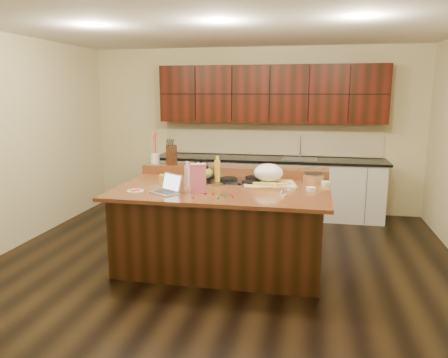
# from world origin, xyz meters

# --- Properties ---
(room) EXTENTS (5.52, 5.02, 2.72)m
(room) POSITION_xyz_m (0.00, 0.00, 1.35)
(room) COLOR black
(room) RESTS_ON ground
(island) EXTENTS (2.40, 1.60, 0.92)m
(island) POSITION_xyz_m (0.00, 0.00, 0.46)
(island) COLOR black
(island) RESTS_ON ground
(back_ledge) EXTENTS (2.40, 0.30, 0.12)m
(back_ledge) POSITION_xyz_m (0.00, 0.70, 0.98)
(back_ledge) COLOR black
(back_ledge) RESTS_ON island
(cooktop) EXTENTS (0.92, 0.52, 0.05)m
(cooktop) POSITION_xyz_m (0.00, 0.30, 0.94)
(cooktop) COLOR gray
(cooktop) RESTS_ON island
(back_counter) EXTENTS (3.70, 0.66, 2.40)m
(back_counter) POSITION_xyz_m (0.30, 2.23, 0.98)
(back_counter) COLOR silver
(back_counter) RESTS_ON ground
(kettle) EXTENTS (0.27, 0.27, 0.18)m
(kettle) POSITION_xyz_m (-0.30, 0.17, 1.06)
(kettle) COLOR black
(kettle) RESTS_ON cooktop
(green_bowl) EXTENTS (0.31, 0.31, 0.15)m
(green_bowl) POSITION_xyz_m (-0.30, 0.17, 1.04)
(green_bowl) COLOR olive
(green_bowl) RESTS_ON cooktop
(laptop) EXTENTS (0.37, 0.35, 0.20)m
(laptop) POSITION_xyz_m (-0.52, -0.42, 0.97)
(laptop) COLOR #B7B7BC
(laptop) RESTS_ON island
(oil_bottle) EXTENTS (0.08, 0.08, 0.27)m
(oil_bottle) POSITION_xyz_m (-0.12, 0.22, 1.06)
(oil_bottle) COLOR gold
(oil_bottle) RESTS_ON island
(vinegar_bottle) EXTENTS (0.08, 0.08, 0.25)m
(vinegar_bottle) POSITION_xyz_m (-0.39, -0.11, 1.04)
(vinegar_bottle) COLOR silver
(vinegar_bottle) RESTS_ON island
(wooden_tray) EXTENTS (0.67, 0.54, 0.24)m
(wooden_tray) POSITION_xyz_m (0.50, 0.23, 1.03)
(wooden_tray) COLOR tan
(wooden_tray) RESTS_ON island
(ramekin_a) EXTENTS (0.12, 0.12, 0.04)m
(ramekin_a) POSITION_xyz_m (0.99, -0.03, 0.94)
(ramekin_a) COLOR white
(ramekin_a) RESTS_ON island
(ramekin_b) EXTENTS (0.12, 0.12, 0.04)m
(ramekin_b) POSITION_xyz_m (0.77, -0.03, 0.94)
(ramekin_b) COLOR white
(ramekin_b) RESTS_ON island
(ramekin_c) EXTENTS (0.12, 0.12, 0.04)m
(ramekin_c) POSITION_xyz_m (1.15, 0.32, 0.94)
(ramekin_c) COLOR white
(ramekin_c) RESTS_ON island
(strainer_bowl) EXTENTS (0.30, 0.30, 0.09)m
(strainer_bowl) POSITION_xyz_m (1.01, 0.43, 0.97)
(strainer_bowl) COLOR #996B3F
(strainer_bowl) RESTS_ON island
(kitchen_timer) EXTENTS (0.10, 0.10, 0.07)m
(kitchen_timer) POSITION_xyz_m (0.69, -0.20, 0.96)
(kitchen_timer) COLOR silver
(kitchen_timer) RESTS_ON island
(pink_bag) EXTENTS (0.19, 0.14, 0.31)m
(pink_bag) POSITION_xyz_m (-0.21, -0.33, 1.08)
(pink_bag) COLOR pink
(pink_bag) RESTS_ON island
(candy_plate) EXTENTS (0.19, 0.19, 0.01)m
(candy_plate) POSITION_xyz_m (-0.89, -0.43, 0.93)
(candy_plate) COLOR white
(candy_plate) RESTS_ON island
(package_box) EXTENTS (0.10, 0.07, 0.12)m
(package_box) POSITION_xyz_m (-0.69, -0.06, 0.98)
(package_box) COLOR #E3CD50
(package_box) RESTS_ON island
(utensil_crock) EXTENTS (0.15, 0.15, 0.14)m
(utensil_crock) POSITION_xyz_m (-1.07, 0.70, 1.11)
(utensil_crock) COLOR white
(utensil_crock) RESTS_ON back_ledge
(knife_block) EXTENTS (0.16, 0.23, 0.25)m
(knife_block) POSITION_xyz_m (-0.84, 0.70, 1.16)
(knife_block) COLOR black
(knife_block) RESTS_ON back_ledge
(gumdrop_0) EXTENTS (0.02, 0.02, 0.02)m
(gumdrop_0) POSITION_xyz_m (-0.03, -0.39, 0.93)
(gumdrop_0) COLOR red
(gumdrop_0) RESTS_ON island
(gumdrop_1) EXTENTS (0.02, 0.02, 0.02)m
(gumdrop_1) POSITION_xyz_m (0.07, -0.41, 0.93)
(gumdrop_1) COLOR #198C26
(gumdrop_1) RESTS_ON island
(gumdrop_2) EXTENTS (0.02, 0.02, 0.02)m
(gumdrop_2) POSITION_xyz_m (-0.12, -0.41, 0.93)
(gumdrop_2) COLOR red
(gumdrop_2) RESTS_ON island
(gumdrop_3) EXTENTS (0.02, 0.02, 0.02)m
(gumdrop_3) POSITION_xyz_m (0.11, -0.45, 0.93)
(gumdrop_3) COLOR #198C26
(gumdrop_3) RESTS_ON island
(gumdrop_4) EXTENTS (0.02, 0.02, 0.02)m
(gumdrop_4) POSITION_xyz_m (-0.10, -0.39, 0.93)
(gumdrop_4) COLOR red
(gumdrop_4) RESTS_ON island
(gumdrop_5) EXTENTS (0.02, 0.02, 0.02)m
(gumdrop_5) POSITION_xyz_m (0.13, -0.53, 0.93)
(gumdrop_5) COLOR #198C26
(gumdrop_5) RESTS_ON island
(gumdrop_6) EXTENTS (0.02, 0.02, 0.02)m
(gumdrop_6) POSITION_xyz_m (0.20, -0.49, 0.93)
(gumdrop_6) COLOR red
(gumdrop_6) RESTS_ON island
(gumdrop_7) EXTENTS (0.02, 0.02, 0.02)m
(gumdrop_7) POSITION_xyz_m (0.06, -0.52, 0.93)
(gumdrop_7) COLOR #198C26
(gumdrop_7) RESTS_ON island
(gumdrop_8) EXTENTS (0.02, 0.02, 0.02)m
(gumdrop_8) POSITION_xyz_m (0.17, -0.40, 0.93)
(gumdrop_8) COLOR red
(gumdrop_8) RESTS_ON island
(gumdrop_9) EXTENTS (0.02, 0.02, 0.02)m
(gumdrop_9) POSITION_xyz_m (0.06, -0.58, 0.93)
(gumdrop_9) COLOR #198C26
(gumdrop_9) RESTS_ON island
(gumdrop_10) EXTENTS (0.02, 0.02, 0.02)m
(gumdrop_10) POSITION_xyz_m (-0.19, -0.61, 0.93)
(gumdrop_10) COLOR red
(gumdrop_10) RESTS_ON island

